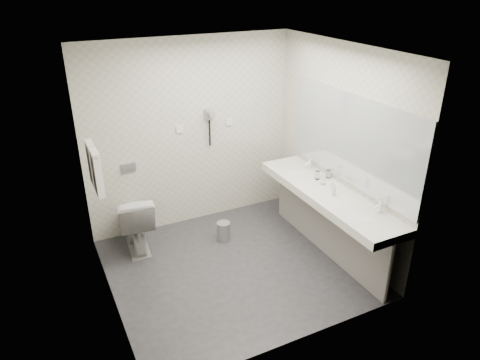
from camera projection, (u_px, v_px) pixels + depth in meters
floor at (234, 267)px, 5.29m from camera, size 2.80×2.80×0.00m
ceiling at (233, 51)px, 4.23m from camera, size 2.80×2.80×0.00m
wall_back at (191, 135)px, 5.82m from camera, size 2.80×0.00×2.80m
wall_front at (301, 228)px, 3.71m from camera, size 2.80×0.00×2.80m
wall_left at (100, 198)px, 4.20m from camera, size 0.00×2.60×2.60m
wall_right at (339, 150)px, 5.32m from camera, size 0.00×2.60×2.60m
vanity_counter at (327, 195)px, 5.24m from camera, size 0.55×2.20×0.10m
vanity_panel at (326, 226)px, 5.43m from camera, size 0.03×2.15×0.75m
vanity_post_near at (389, 272)px, 4.60m from camera, size 0.06×0.06×0.75m
vanity_post_far at (284, 191)px, 6.29m from camera, size 0.06×0.06×0.75m
mirror at (351, 139)px, 5.07m from camera, size 0.02×2.20×1.05m
basin_near at (365, 217)px, 4.70m from camera, size 0.40×0.31×0.05m
basin_far at (297, 172)px, 5.75m from camera, size 0.40×0.31×0.05m
faucet_near at (380, 206)px, 4.74m from camera, size 0.04×0.04×0.15m
faucet_far at (310, 163)px, 5.79m from camera, size 0.04×0.04×0.15m
soap_bottle_a at (333, 185)px, 5.27m from camera, size 0.05×0.05×0.10m
soap_bottle_b at (323, 181)px, 5.37m from camera, size 0.08×0.08×0.08m
soap_bottle_c at (334, 189)px, 5.11m from camera, size 0.05×0.05×0.14m
glass_left at (328, 174)px, 5.53m from camera, size 0.07×0.07×0.11m
glass_right at (317, 175)px, 5.50m from camera, size 0.07×0.07×0.11m
toilet at (135, 221)px, 5.52m from camera, size 0.50×0.79×0.76m
flush_plate at (129, 168)px, 5.59m from camera, size 0.18×0.02×0.12m
pedal_bin at (224, 232)px, 5.78m from camera, size 0.19×0.19×0.24m
bin_lid at (223, 223)px, 5.73m from camera, size 0.17×0.17×0.01m
towel_rail at (91, 148)px, 4.54m from camera, size 0.02×0.62×0.02m
towel_near at (97, 173)px, 4.52m from camera, size 0.07×0.24×0.48m
towel_far at (92, 163)px, 4.75m from camera, size 0.07×0.24×0.48m
dryer_cradle at (209, 114)px, 5.79m from camera, size 0.10×0.04×0.14m
dryer_barrel at (211, 114)px, 5.72m from camera, size 0.08×0.14×0.08m
dryer_cord at (210, 133)px, 5.88m from camera, size 0.02×0.02×0.35m
switch_plate_a at (180, 129)px, 5.70m from camera, size 0.09×0.02×0.09m
switch_plate_b at (229, 122)px, 5.98m from camera, size 0.09×0.02×0.09m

